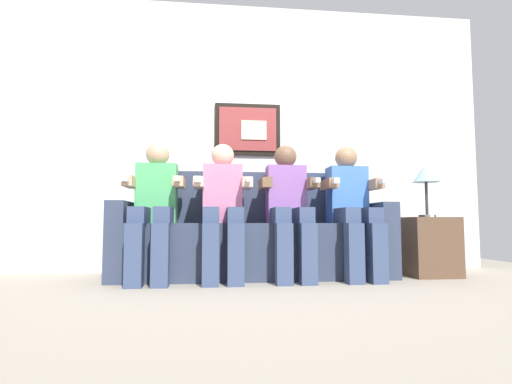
% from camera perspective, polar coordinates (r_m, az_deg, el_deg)
% --- Properties ---
extents(ground_plane, '(6.09, 6.09, 0.00)m').
position_cam_1_polar(ground_plane, '(3.01, 0.31, -13.16)').
color(ground_plane, '#9E9384').
extents(back_wall_assembly, '(4.68, 0.10, 2.60)m').
position_cam_1_polar(back_wall_assembly, '(3.83, -1.00, 8.27)').
color(back_wall_assembly, silver).
rests_on(back_wall_assembly, ground_plane).
extents(couch, '(2.28, 0.58, 0.90)m').
position_cam_1_polar(couch, '(3.31, -0.33, -6.95)').
color(couch, '#333D56').
rests_on(couch, ground_plane).
extents(person_leftmost, '(0.46, 0.56, 1.11)m').
position_cam_1_polar(person_leftmost, '(3.16, -14.63, -1.59)').
color(person_leftmost, '#4CB266').
rests_on(person_leftmost, ground_plane).
extents(person_left_center, '(0.46, 0.56, 1.11)m').
position_cam_1_polar(person_left_center, '(3.12, -4.89, -1.69)').
color(person_left_center, pink).
rests_on(person_left_center, ground_plane).
extents(person_right_center, '(0.46, 0.56, 1.11)m').
position_cam_1_polar(person_right_center, '(3.18, 4.78, -1.75)').
color(person_right_center, '#8C59A5').
rests_on(person_right_center, ground_plane).
extents(person_rightmost, '(0.46, 0.56, 1.11)m').
position_cam_1_polar(person_rightmost, '(3.32, 13.85, -1.74)').
color(person_rightmost, '#3F72CC').
rests_on(person_rightmost, ground_plane).
extents(side_table_right, '(0.40, 0.40, 0.50)m').
position_cam_1_polar(side_table_right, '(3.67, 23.88, -7.30)').
color(side_table_right, brown).
rests_on(side_table_right, ground_plane).
extents(table_lamp, '(0.22, 0.22, 0.46)m').
position_cam_1_polar(table_lamp, '(3.65, 23.58, 2.24)').
color(table_lamp, '#333338').
rests_on(table_lamp, side_table_right).
extents(spare_remote_on_table, '(0.04, 0.13, 0.02)m').
position_cam_1_polar(spare_remote_on_table, '(3.56, 23.83, -3.21)').
color(spare_remote_on_table, white).
rests_on(spare_remote_on_table, side_table_right).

